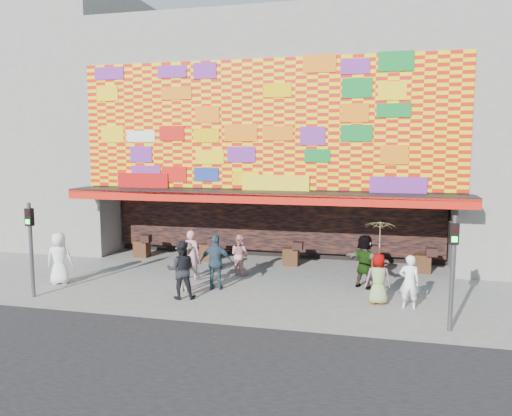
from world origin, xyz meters
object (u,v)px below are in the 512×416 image
(ped_d, at_px, (185,267))
(ped_h, at_px, (409,282))
(ped_f, at_px, (365,261))
(ped_g, at_px, (378,279))
(signal_right, at_px, (453,260))
(ped_a, at_px, (59,258))
(ped_b, at_px, (191,255))
(signal_left, at_px, (31,239))
(ped_i, at_px, (240,255))
(ped_e, at_px, (216,262))
(parasol, at_px, (380,235))
(ped_c, at_px, (181,270))

(ped_d, height_order, ped_h, ped_d)
(ped_f, bearing_deg, ped_g, 136.49)
(signal_right, xyz_separation_m, ped_f, (-2.26, 3.55, -0.96))
(ped_a, height_order, ped_b, ped_a)
(ped_g, bearing_deg, ped_b, -20.47)
(signal_left, xyz_separation_m, ped_h, (11.47, 1.64, -1.06))
(signal_right, xyz_separation_m, ped_i, (-6.79, 4.17, -1.11))
(signal_left, height_order, ped_h, signal_left)
(signal_left, relative_size, ped_g, 1.94)
(ped_e, height_order, ped_i, ped_e)
(ped_d, bearing_deg, ped_f, -143.23)
(ped_i, bearing_deg, ped_e, 109.97)
(ped_e, bearing_deg, ped_h, 167.51)
(ped_a, xyz_separation_m, ped_f, (10.23, 2.03, 0.00))
(ped_a, bearing_deg, ped_d, 167.11)
(signal_right, relative_size, ped_b, 1.70)
(ped_g, xyz_separation_m, ped_i, (-4.98, 2.32, -0.02))
(signal_right, relative_size, ped_e, 1.63)
(signal_right, bearing_deg, ped_f, 122.48)
(ped_g, bearing_deg, ped_e, -11.81)
(ped_d, xyz_separation_m, parasol, (6.12, 0.16, 1.28))
(ped_f, xyz_separation_m, ped_h, (1.33, -1.91, -0.11))
(ped_a, distance_m, ped_e, 5.49)
(ped_g, relative_size, ped_i, 1.03)
(signal_left, distance_m, ped_a, 1.79)
(ped_c, relative_size, ped_f, 1.01)
(signal_right, height_order, ped_i, signal_right)
(ped_b, relative_size, ped_c, 0.96)
(ped_a, xyz_separation_m, ped_g, (10.68, 0.34, -0.13))
(ped_e, bearing_deg, ped_g, 169.06)
(ped_h, xyz_separation_m, parasol, (-0.88, 0.22, 1.32))
(signal_left, distance_m, ped_g, 10.81)
(ped_d, bearing_deg, ped_h, -161.76)
(ped_a, relative_size, ped_i, 1.20)
(ped_c, xyz_separation_m, ped_d, (-0.15, 0.73, -0.08))
(ped_a, bearing_deg, ped_c, 158.21)
(ped_c, xyz_separation_m, parasol, (5.97, 0.89, 1.20))
(signal_right, xyz_separation_m, ped_b, (-8.33, 3.24, -0.98))
(ped_c, relative_size, ped_d, 1.10)
(ped_c, bearing_deg, ped_b, -94.30)
(signal_left, bearing_deg, ped_g, 9.94)
(parasol, bearing_deg, ped_b, 168.00)
(ped_f, bearing_deg, ped_e, 47.87)
(ped_g, height_order, ped_h, ped_h)
(ped_f, relative_size, ped_g, 1.17)
(ped_c, bearing_deg, ped_h, 167.85)
(ped_i, bearing_deg, signal_right, 175.40)
(ped_f, bearing_deg, parasol, 136.49)
(ped_b, xyz_separation_m, ped_i, (1.54, 0.93, -0.13))
(ped_d, distance_m, ped_f, 5.97)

